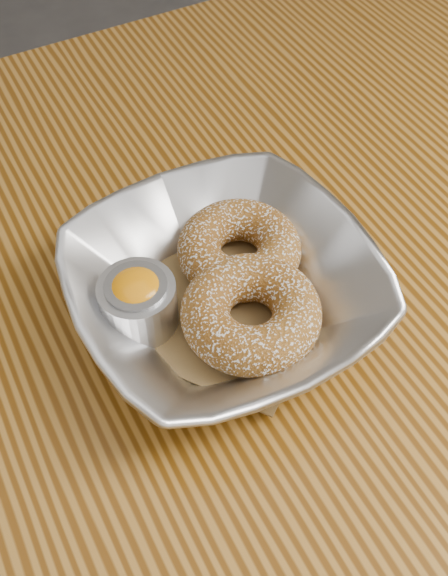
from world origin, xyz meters
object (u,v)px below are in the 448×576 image
donut_front (251,313)px  serving_bowl (224,290)px  ramekin (138,301)px  table (212,357)px  donut_back (239,249)px

donut_front → serving_bowl: bearing=103.9°
donut_front → ramekin: ramekin is taller
ramekin → table: bearing=6.0°
serving_bowl → ramekin: 0.07m
serving_bowl → donut_front: 0.03m
table → donut_back: 0.13m
donut_back → donut_front: bearing=-111.1°
donut_front → table: bearing=97.8°
donut_back → ramekin: ramekin is taller
table → serving_bowl: 0.13m
serving_bowl → donut_back: size_ratio=2.31×
ramekin → donut_back: bearing=8.7°
donut_back → donut_front: (-0.02, -0.06, 0.00)m
table → donut_front: size_ratio=11.48×
table → serving_bowl: bearing=-90.0°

